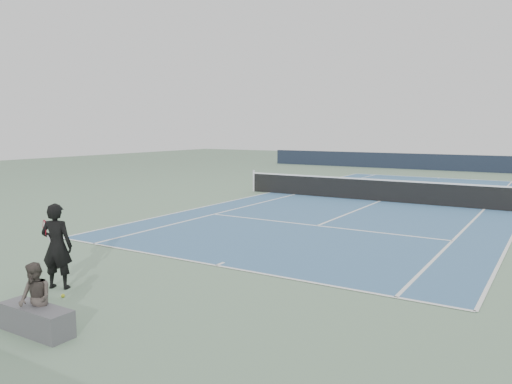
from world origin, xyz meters
The scene contains 7 objects.
ground centered at (0.00, 0.00, 0.00)m, with size 80.00×80.00×0.00m, color slate.
court_surface centered at (0.00, 0.00, 0.01)m, with size 10.97×23.77×0.01m, color #3C668F.
tennis_net centered at (0.00, 0.00, 0.50)m, with size 12.90×0.10×1.07m.
windscreen_far centered at (0.00, 17.88, 0.60)m, with size 30.00×0.25×1.20m, color black.
tennis_player centered at (-1.70, -14.79, 0.85)m, with size 0.84×0.68×1.69m.
tennis_ball centered at (-1.16, -15.11, 0.04)m, with size 0.07×0.07×0.07m, color yellow.
spectator_bench centered at (-0.13, -16.36, 0.38)m, with size 1.36×0.61×1.13m.
Camera 1 is at (6.58, -20.83, 3.13)m, focal length 35.00 mm.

